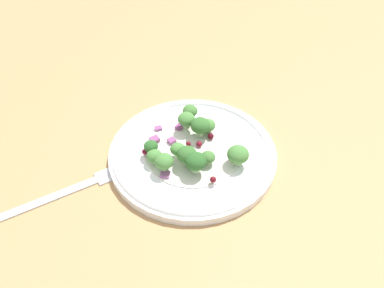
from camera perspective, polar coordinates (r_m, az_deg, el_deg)
ground_plane at (r=60.56cm, az=-0.84°, el=-1.69°), size 180.00×180.00×2.00cm
plate at (r=58.35cm, az=-0.00°, el=-1.30°), size 24.01×24.01×1.70cm
dressing_pool at (r=58.03cm, az=-0.00°, el=-0.99°), size 13.92×13.92×0.20cm
broccoli_floret_0 at (r=59.71cm, az=-0.80°, el=3.45°), size 2.53×2.53×2.56cm
broccoli_floret_1 at (r=55.52cm, az=2.36°, el=-1.83°), size 2.01×2.01×2.04cm
broccoli_floret_2 at (r=53.63cm, az=0.50°, el=-2.50°), size 2.92×2.92×2.95cm
broccoli_floret_3 at (r=54.23cm, az=-3.96°, el=-2.49°), size 2.59×2.59×2.62cm
broccoli_floret_4 at (r=55.59cm, az=-5.13°, el=-1.88°), size 2.16×2.16×2.19cm
broccoli_floret_5 at (r=55.88cm, az=-2.04°, el=-0.74°), size 2.07×2.07×2.10cm
broccoli_floret_6 at (r=54.58cm, az=-0.72°, el=-1.52°), size 2.69×2.69×2.73cm
broccoli_floret_7 at (r=56.51cm, az=-5.78°, el=-0.35°), size 2.00×2.00×2.02cm
broccoli_floret_8 at (r=60.20cm, az=1.92°, el=2.85°), size 2.27×2.27×2.30cm
broccoli_floret_9 at (r=58.42cm, az=1.48°, el=2.32°), size 2.84×2.84×2.88cm
broccoli_floret_10 at (r=55.34cm, az=6.46°, el=-1.53°), size 2.99×2.99×3.03cm
broccoli_floret_11 at (r=61.89cm, az=-0.28°, el=4.62°), size 2.30×2.30×2.33cm
cranberry_0 at (r=56.22cm, az=2.08°, el=-2.18°), size 0.85×0.85×0.85cm
cranberry_1 at (r=58.22cm, az=-0.42°, el=0.06°), size 0.75×0.75×0.75cm
cranberry_2 at (r=59.45cm, az=2.63°, el=1.10°), size 0.92×0.92×0.92cm
cranberry_3 at (r=53.33cm, az=2.96°, el=-5.01°), size 0.85×0.85×0.85cm
cranberry_4 at (r=57.30cm, az=-6.65°, el=-1.09°), size 0.81×0.81×0.81cm
cranberry_5 at (r=55.68cm, az=-0.37°, el=-2.66°), size 0.70×0.70×0.70cm
cranberry_6 at (r=58.26cm, az=1.00°, el=-0.01°), size 0.89×0.89×0.89cm
onion_bit_0 at (r=56.81cm, az=6.09°, el=-1.73°), size 1.26×1.40×0.57cm
onion_bit_1 at (r=61.32cm, az=-1.74°, el=2.48°), size 1.31×1.50×0.35cm
onion_bit_2 at (r=59.31cm, az=-5.29°, el=0.66°), size 1.28×1.45×0.46cm
onion_bit_3 at (r=61.38cm, az=-4.74°, el=2.16°), size 1.18×1.27×0.49cm
onion_bit_4 at (r=54.76cm, az=-3.79°, el=-4.32°), size 1.71×1.70×0.43cm
onion_bit_5 at (r=59.06cm, az=-2.89°, el=0.47°), size 1.10×1.12×0.48cm
fork at (r=56.96cm, az=-17.44°, el=-6.43°), size 4.93×18.64×0.50cm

